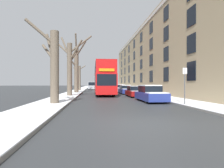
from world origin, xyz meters
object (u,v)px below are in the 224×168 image
object	(u,v)px
bare_tree_left_0	(53,65)
oncoming_van	(92,85)
bare_tree_left_2	(76,68)
street_sign_post	(185,84)
bare_tree_left_3	(79,77)
parked_car_1	(135,92)
parked_car_2	(125,90)
pedestrian_left_sidewalk	(56,91)
bare_tree_left_1	(70,65)
parked_car_0	(150,94)
parked_car_3	(120,89)
double_decker_bus	(104,78)

from	to	relation	value
bare_tree_left_0	oncoming_van	size ratio (longest dim) A/B	1.27
bare_tree_left_2	street_sign_post	xyz separation A→B (m)	(9.40, -19.08, -2.81)
bare_tree_left_3	parked_car_1	distance (m)	20.43
parked_car_2	pedestrian_left_sidewalk	xyz separation A→B (m)	(-8.26, -12.61, 0.36)
bare_tree_left_1	oncoming_van	distance (m)	25.61
parked_car_0	parked_car_3	size ratio (longest dim) A/B	1.15
bare_tree_left_3	parked_car_3	xyz separation A→B (m)	(8.19, -6.65, -2.45)
double_decker_bus	parked_car_0	xyz separation A→B (m)	(3.58, -10.55, -1.85)
parked_car_1	pedestrian_left_sidewalk	size ratio (longest dim) A/B	2.14
bare_tree_left_3	pedestrian_left_sidewalk	world-z (taller)	bare_tree_left_3
bare_tree_left_0	oncoming_van	distance (m)	34.12
bare_tree_left_2	street_sign_post	world-z (taller)	bare_tree_left_2
parked_car_1	bare_tree_left_0	bearing A→B (deg)	-137.01
parked_car_1	parked_car_2	distance (m)	6.25
parked_car_1	oncoming_van	xyz separation A→B (m)	(-5.42, 26.34, 0.53)
bare_tree_left_1	bare_tree_left_2	bearing A→B (deg)	89.91
bare_tree_left_0	bare_tree_left_2	xyz separation A→B (m)	(0.15, 17.29, 1.33)
bare_tree_left_0	double_decker_bus	distance (m)	13.08
pedestrian_left_sidewalk	parked_car_3	bearing A→B (deg)	-79.10
parked_car_0	parked_car_1	size ratio (longest dim) A/B	1.14
parked_car_3	pedestrian_left_sidewalk	size ratio (longest dim) A/B	2.12
bare_tree_left_1	street_sign_post	world-z (taller)	bare_tree_left_1
double_decker_bus	oncoming_van	distance (m)	21.83
pedestrian_left_sidewalk	bare_tree_left_3	bearing A→B (deg)	-54.90
street_sign_post	parked_car_3	bearing A→B (deg)	93.70
parked_car_1	parked_car_0	bearing A→B (deg)	-90.00
parked_car_3	street_sign_post	distance (m)	21.35
bare_tree_left_1	double_decker_bus	distance (m)	5.90
parked_car_1	street_sign_post	distance (m)	9.55
double_decker_bus	oncoming_van	size ratio (longest dim) A/B	2.34
bare_tree_left_0	bare_tree_left_3	distance (m)	26.15
parked_car_1	parked_car_3	distance (m)	11.89
parked_car_3	oncoming_van	xyz separation A→B (m)	(-5.42, 14.45, 0.47)
double_decker_bus	parked_car_3	bearing A→B (deg)	63.72
bare_tree_left_0	parked_car_1	size ratio (longest dim) A/B	1.61
bare_tree_left_3	parked_car_0	distance (m)	25.91
bare_tree_left_2	double_decker_bus	distance (m)	6.98
bare_tree_left_1	bare_tree_left_2	world-z (taller)	bare_tree_left_2
bare_tree_left_3	street_sign_post	bearing A→B (deg)	-71.09
bare_tree_left_3	bare_tree_left_2	bearing A→B (deg)	-88.90
parked_car_3	pedestrian_left_sidewalk	world-z (taller)	pedestrian_left_sidewalk
bare_tree_left_0	bare_tree_left_3	xyz separation A→B (m)	(-0.02, 26.15, 0.06)
bare_tree_left_2	street_sign_post	size ratio (longest dim) A/B	3.62
bare_tree_left_0	street_sign_post	bearing A→B (deg)	-10.62
bare_tree_left_2	bare_tree_left_3	bearing A→B (deg)	91.10
bare_tree_left_0	parked_car_2	world-z (taller)	bare_tree_left_0
parked_car_2	oncoming_van	distance (m)	20.81
parked_car_2	pedestrian_left_sidewalk	size ratio (longest dim) A/B	2.43
bare_tree_left_1	street_sign_post	bearing A→B (deg)	-47.89
bare_tree_left_3	parked_car_1	xyz separation A→B (m)	(8.19, -18.54, -2.52)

